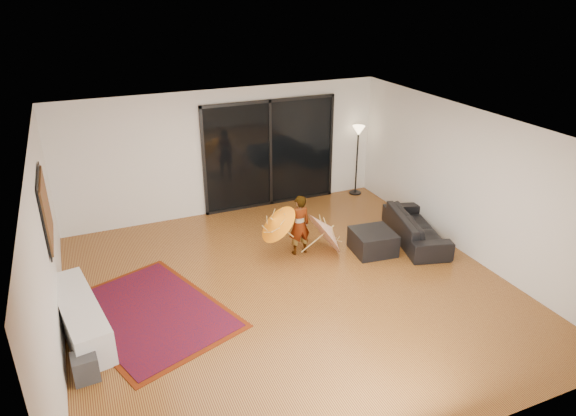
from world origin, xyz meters
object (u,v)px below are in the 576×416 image
media_console (80,317)px  sofa (416,227)px  child (299,225)px  ottoman (373,242)px

media_console → sofa: bearing=-4.8°
media_console → sofa: 6.22m
sofa → child: bearing=94.8°
media_console → child: 4.01m
media_console → ottoman: size_ratio=2.65×
ottoman → child: bearing=158.8°
ottoman → child: (-1.30, 0.50, 0.37)m
sofa → child: (-2.31, 0.43, 0.30)m
ottoman → child: child is taller
media_console → sofa: sofa is taller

